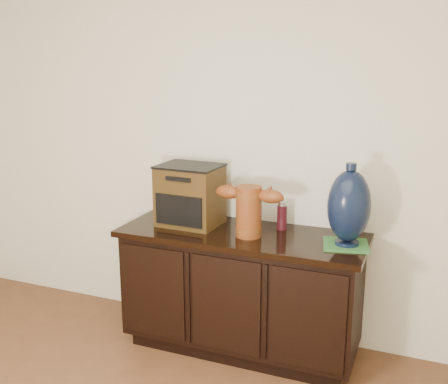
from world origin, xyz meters
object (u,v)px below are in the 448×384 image
at_px(sideboard, 241,290).
at_px(tv_radio, 190,195).
at_px(lamp_base, 349,206).
at_px(terracotta_vessel, 249,208).
at_px(spray_can, 282,216).

xyz_separation_m(sideboard, tv_radio, (-0.35, 0.04, 0.55)).
distance_m(tv_radio, lamp_base, 0.97).
relative_size(terracotta_vessel, lamp_base, 0.91).
bearing_deg(spray_can, lamp_base, -19.58).
distance_m(tv_radio, spray_can, 0.57).
bearing_deg(lamp_base, sideboard, -179.93).
height_order(tv_radio, spray_can, tv_radio).
bearing_deg(terracotta_vessel, tv_radio, 170.12).
xyz_separation_m(terracotta_vessel, spray_can, (0.14, 0.20, -0.08)).
bearing_deg(lamp_base, spray_can, 160.42).
height_order(sideboard, lamp_base, lamp_base).
bearing_deg(spray_can, tv_radio, -168.88).
distance_m(sideboard, lamp_base, 0.85).
bearing_deg(terracotta_vessel, lamp_base, 7.11).
xyz_separation_m(tv_radio, spray_can, (0.56, 0.11, -0.10)).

